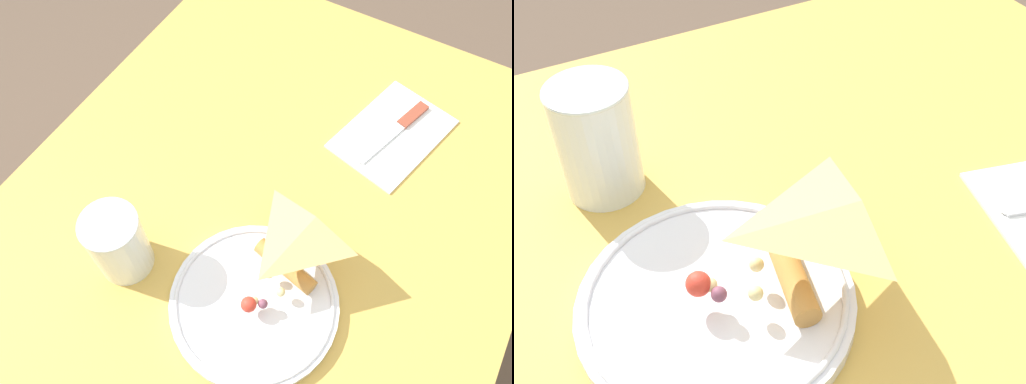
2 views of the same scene
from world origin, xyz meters
The scene contains 3 objects.
dining_table centered at (0.00, 0.00, 0.62)m, with size 1.10×0.79×0.73m.
plate_pizza centered at (0.09, 0.07, 0.74)m, with size 0.24×0.24×0.05m.
milk_glass centered at (0.13, -0.13, 0.78)m, with size 0.08×0.08×0.12m.
Camera 2 is at (0.22, 0.39, 1.18)m, focal length 45.00 mm.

